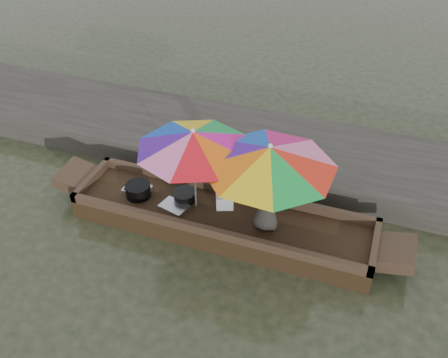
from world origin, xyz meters
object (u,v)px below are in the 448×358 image
(tray_crayfish, at_px, (137,190))
(boat_hull, at_px, (222,221))
(umbrella_bow, at_px, (195,170))
(umbrella_stern, at_px, (268,186))
(tray_scallop, at_px, (174,207))
(supply_bag, at_px, (224,201))
(vendor, at_px, (267,202))
(charcoal_grill, at_px, (184,196))
(cooking_pot, at_px, (138,190))

(tray_crayfish, bearing_deg, boat_hull, -1.24)
(umbrella_bow, distance_m, umbrella_stern, 1.20)
(tray_crayfish, distance_m, umbrella_bow, 1.34)
(tray_scallop, relative_size, supply_bag, 1.64)
(tray_crayfish, relative_size, umbrella_stern, 0.22)
(boat_hull, xyz_separation_m, vendor, (0.77, -0.07, 0.71))
(tray_scallop, height_order, supply_bag, supply_bag)
(tray_crayfish, height_order, charcoal_grill, charcoal_grill)
(tray_crayfish, relative_size, charcoal_grill, 1.26)
(tray_scallop, height_order, umbrella_bow, umbrella_bow)
(supply_bag, distance_m, vendor, 0.92)
(boat_hull, relative_size, charcoal_grill, 13.89)
(tray_crayfish, xyz_separation_m, vendor, (2.36, -0.11, 0.49))
(cooking_pot, bearing_deg, charcoal_grill, 10.71)
(tray_crayfish, relative_size, tray_scallop, 1.00)
(supply_bag, xyz_separation_m, vendor, (0.79, -0.24, 0.41))
(cooking_pot, xyz_separation_m, tray_scallop, (0.72, -0.10, -0.08))
(tray_crayfish, bearing_deg, supply_bag, 4.86)
(tray_scallop, distance_m, umbrella_bow, 0.83)
(vendor, bearing_deg, umbrella_stern, -78.02)
(tray_crayfish, bearing_deg, umbrella_bow, -1.74)
(tray_crayfish, height_order, vendor, vendor)
(charcoal_grill, bearing_deg, cooking_pot, -169.29)
(tray_crayfish, bearing_deg, vendor, -2.64)
(cooking_pot, distance_m, umbrella_stern, 2.36)
(tray_scallop, relative_size, umbrella_stern, 0.22)
(tray_scallop, bearing_deg, charcoal_grill, 71.49)
(supply_bag, height_order, umbrella_stern, umbrella_stern)
(boat_hull, height_order, umbrella_bow, umbrella_bow)
(boat_hull, xyz_separation_m, charcoal_grill, (-0.72, 0.10, 0.26))
(vendor, xyz_separation_m, umbrella_bow, (-1.23, 0.07, 0.24))
(tray_scallop, distance_m, vendor, 1.65)
(tray_crayfish, relative_size, umbrella_bow, 0.25)
(tray_crayfish, bearing_deg, charcoal_grill, 4.60)
(boat_hull, height_order, tray_scallop, tray_scallop)
(charcoal_grill, relative_size, supply_bag, 1.30)
(supply_bag, bearing_deg, cooking_pot, -171.85)
(charcoal_grill, bearing_deg, supply_bag, 5.17)
(cooking_pot, relative_size, charcoal_grill, 1.19)
(boat_hull, distance_m, umbrella_bow, 1.06)
(tray_scallop, xyz_separation_m, umbrella_bow, (0.34, 0.15, 0.74))
(cooking_pot, height_order, umbrella_bow, umbrella_bow)
(vendor, bearing_deg, tray_scallop, -5.29)
(tray_crayfish, xyz_separation_m, tray_scallop, (0.78, -0.18, -0.01))
(tray_scallop, height_order, charcoal_grill, charcoal_grill)
(charcoal_grill, height_order, umbrella_stern, umbrella_stern)
(boat_hull, xyz_separation_m, tray_crayfish, (-1.59, 0.03, 0.22))
(cooking_pot, height_order, supply_bag, supply_bag)
(charcoal_grill, relative_size, vendor, 0.34)
(umbrella_stern, bearing_deg, supply_bag, 167.53)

